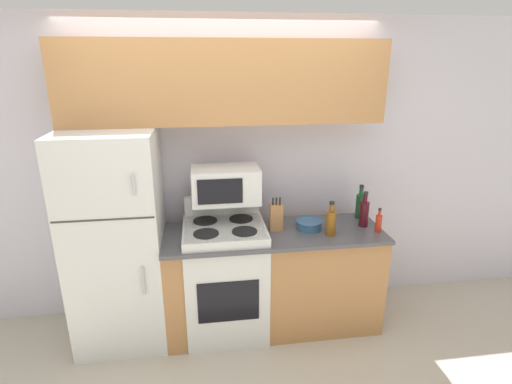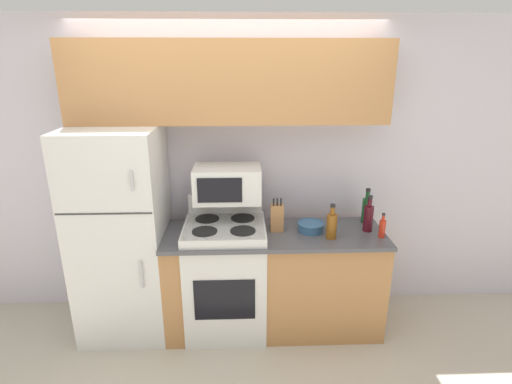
{
  "view_description": "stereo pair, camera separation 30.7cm",
  "coord_description": "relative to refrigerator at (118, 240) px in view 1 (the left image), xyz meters",
  "views": [
    {
      "loc": [
        -0.21,
        -2.62,
        2.22
      ],
      "look_at": [
        0.2,
        0.26,
        1.24
      ],
      "focal_mm": 28.0,
      "sensor_mm": 36.0,
      "label": 1
    },
    {
      "loc": [
        0.09,
        -2.65,
        2.22
      ],
      "look_at": [
        0.2,
        0.26,
        1.24
      ],
      "focal_mm": 28.0,
      "sensor_mm": 36.0,
      "label": 2
    }
  ],
  "objects": [
    {
      "name": "stove",
      "position": [
        0.83,
        -0.06,
        -0.37
      ],
      "size": [
        0.65,
        0.6,
        1.12
      ],
      "color": "silver",
      "rests_on": "ground_plane"
    },
    {
      "name": "bowl",
      "position": [
        1.53,
        -0.05,
        0.06
      ],
      "size": [
        0.22,
        0.22,
        0.07
      ],
      "color": "#335B84",
      "rests_on": "lower_cabinets"
    },
    {
      "name": "upper_cabinets",
      "position": [
        0.88,
        0.19,
        1.18
      ],
      "size": [
        2.47,
        0.32,
        0.62
      ],
      "color": "#B27A47",
      "rests_on": "refrigerator"
    },
    {
      "name": "refrigerator",
      "position": [
        0.0,
        0.0,
        0.0
      ],
      "size": [
        0.7,
        0.7,
        1.73
      ],
      "color": "silver",
      "rests_on": "ground_plane"
    },
    {
      "name": "wall_back",
      "position": [
        0.88,
        0.37,
        0.41
      ],
      "size": [
        8.0,
        0.05,
        2.55
      ],
      "color": "silver",
      "rests_on": "ground_plane"
    },
    {
      "name": "lower_cabinets",
      "position": [
        1.23,
        -0.05,
        -0.42
      ],
      "size": [
        1.77,
        0.62,
        0.89
      ],
      "color": "#B27A47",
      "rests_on": "ground_plane"
    },
    {
      "name": "bottle_whiskey",
      "position": [
        1.66,
        -0.18,
        0.13
      ],
      "size": [
        0.08,
        0.08,
        0.28
      ],
      "color": "brown",
      "rests_on": "lower_cabinets"
    },
    {
      "name": "microwave",
      "position": [
        0.86,
        0.05,
        0.4
      ],
      "size": [
        0.53,
        0.33,
        0.28
      ],
      "color": "silver",
      "rests_on": "stove"
    },
    {
      "name": "knife_block",
      "position": [
        1.25,
        -0.03,
        0.13
      ],
      "size": [
        0.1,
        0.08,
        0.28
      ],
      "color": "#B27A47",
      "rests_on": "lower_cabinets"
    },
    {
      "name": "bottle_wine_red",
      "position": [
        1.99,
        -0.06,
        0.14
      ],
      "size": [
        0.08,
        0.08,
        0.3
      ],
      "color": "#470F19",
      "rests_on": "lower_cabinets"
    },
    {
      "name": "bottle_hot_sauce",
      "position": [
        2.06,
        -0.18,
        0.1
      ],
      "size": [
        0.05,
        0.05,
        0.2
      ],
      "color": "red",
      "rests_on": "lower_cabinets"
    },
    {
      "name": "ground_plane",
      "position": [
        0.88,
        -0.34,
        -0.86
      ],
      "size": [
        12.0,
        12.0,
        0.0
      ],
      "primitive_type": "plane",
      "color": "beige"
    },
    {
      "name": "bottle_wine_green",
      "position": [
        2.02,
        0.12,
        0.14
      ],
      "size": [
        0.08,
        0.08,
        0.3
      ],
      "color": "#194C23",
      "rests_on": "lower_cabinets"
    }
  ]
}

